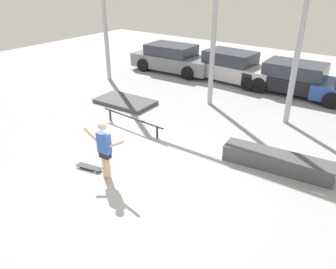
# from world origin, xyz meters

# --- Properties ---
(ground_plane) EXTENTS (36.00, 36.00, 0.00)m
(ground_plane) POSITION_xyz_m (0.00, 0.00, 0.00)
(ground_plane) COLOR #9E9EA3
(skateboarder) EXTENTS (1.36, 0.21, 1.62)m
(skateboarder) POSITION_xyz_m (-1.13, -0.45, 0.91)
(skateboarder) COLOR #DBAD89
(skateboarder) RESTS_ON ground_plane
(skateboard) EXTENTS (0.81, 0.36, 0.08)m
(skateboard) POSITION_xyz_m (-1.83, -0.45, 0.06)
(skateboard) COLOR black
(skateboard) RESTS_ON ground_plane
(grind_box) EXTENTS (3.01, 0.96, 0.47)m
(grind_box) POSITION_xyz_m (2.38, 2.62, 0.23)
(grind_box) COLOR #47474C
(grind_box) RESTS_ON ground_plane
(manual_pad) EXTENTS (2.47, 1.48, 0.15)m
(manual_pad) POSITION_xyz_m (-4.46, 3.88, 0.08)
(manual_pad) COLOR #47474C
(manual_pad) RESTS_ON ground_plane
(grind_rail) EXTENTS (2.76, 0.21, 0.45)m
(grind_rail) POSITION_xyz_m (-2.57, 2.21, 0.36)
(grind_rail) COLOR black
(grind_rail) RESTS_ON ground_plane
(parked_car_grey) EXTENTS (4.63, 2.13, 1.43)m
(parked_car_grey) POSITION_xyz_m (-5.62, 9.00, 0.70)
(parked_car_grey) COLOR slate
(parked_car_grey) RESTS_ON ground_plane
(parked_car_silver) EXTENTS (4.43, 2.12, 1.44)m
(parked_car_silver) POSITION_xyz_m (-2.30, 9.32, 0.69)
(parked_car_silver) COLOR #B7BABF
(parked_car_silver) RESTS_ON ground_plane
(parked_car_black) EXTENTS (4.61, 2.08, 1.36)m
(parked_car_black) POSITION_xyz_m (0.87, 9.30, 0.66)
(parked_car_black) COLOR black
(parked_car_black) RESTS_ON ground_plane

